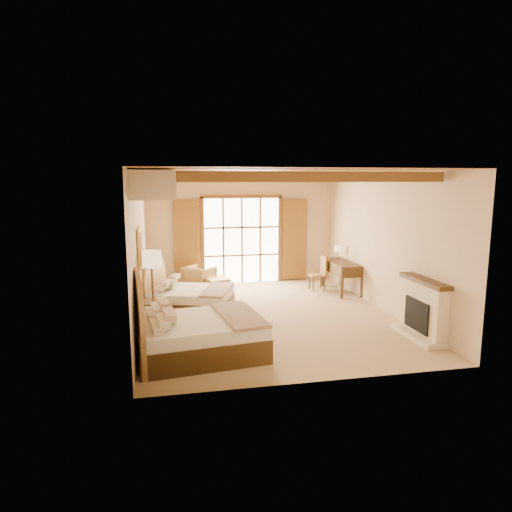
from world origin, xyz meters
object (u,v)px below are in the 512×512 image
object	(u,v)px
bed_far	(185,297)
armchair	(199,278)
bed_near	(190,332)
nightstand	(157,314)
desk	(341,276)

from	to	relation	value
bed_far	armchair	distance (m)	2.18
bed_near	nightstand	xyz separation A→B (m)	(-0.58, 1.68, -0.14)
bed_near	desk	xyz separation A→B (m)	(4.34, 3.84, 0.02)
bed_near	armchair	size ratio (longest dim) A/B	3.14
bed_near	bed_far	size ratio (longest dim) A/B	1.05
bed_far	desk	bearing A→B (deg)	34.03
armchair	desk	distance (m)	3.91
bed_far	desk	distance (m)	4.45
bed_near	bed_far	world-z (taller)	bed_near
desk	bed_far	bearing A→B (deg)	-165.32
nightstand	desk	world-z (taller)	desk
armchair	desk	xyz separation A→B (m)	(3.79, -0.95, 0.11)
bed_near	nightstand	bearing A→B (deg)	101.62
bed_far	armchair	xyz separation A→B (m)	(0.50, 2.12, -0.02)
bed_far	bed_near	bearing A→B (deg)	-72.24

